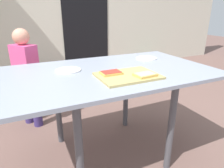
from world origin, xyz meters
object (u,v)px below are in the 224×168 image
object	(u,v)px
cutting_board	(128,76)
garden_hose_coil	(157,66)
plate_white_right	(147,58)
pizza_slice_near_right	(145,75)
dining_table	(109,80)
plate_white_left	(68,70)
pizza_slice_far_left	(111,73)
child_left	(27,74)

from	to	relation	value
cutting_board	garden_hose_coil	size ratio (longest dim) A/B	0.95
plate_white_right	garden_hose_coil	world-z (taller)	plate_white_right
pizza_slice_near_right	garden_hose_coil	xyz separation A→B (m)	(1.92, 2.36, -0.74)
pizza_slice_near_right	plate_white_right	world-z (taller)	pizza_slice_near_right
dining_table	plate_white_left	size ratio (longest dim) A/B	8.36
dining_table	garden_hose_coil	xyz separation A→B (m)	(2.06, 2.10, -0.65)
garden_hose_coil	pizza_slice_near_right	bearing A→B (deg)	-129.12
pizza_slice_near_right	pizza_slice_far_left	bearing A→B (deg)	144.29
dining_table	cutting_board	distance (m)	0.21
child_left	garden_hose_coil	distance (m)	2.96
dining_table	plate_white_right	xyz separation A→B (m)	(0.46, 0.20, 0.08)
garden_hose_coil	plate_white_right	bearing A→B (deg)	-130.03
dining_table	cutting_board	bearing A→B (deg)	-73.50
plate_white_left	garden_hose_coil	bearing A→B (deg)	40.46
plate_white_right	garden_hose_coil	size ratio (longest dim) A/B	0.44
pizza_slice_near_right	pizza_slice_far_left	xyz separation A→B (m)	(-0.18, 0.13, 0.00)
pizza_slice_near_right	garden_hose_coil	bearing A→B (deg)	50.88
child_left	garden_hose_coil	size ratio (longest dim) A/B	2.41
cutting_board	pizza_slice_near_right	world-z (taller)	pizza_slice_near_right
dining_table	pizza_slice_near_right	size ratio (longest dim) A/B	10.72
child_left	plate_white_left	bearing A→B (deg)	-67.86
cutting_board	child_left	xyz separation A→B (m)	(-0.59, 0.96, -0.18)
plate_white_right	pizza_slice_far_left	bearing A→B (deg)	-146.90
dining_table	pizza_slice_far_left	size ratio (longest dim) A/B	11.24
plate_white_right	child_left	distance (m)	1.17
pizza_slice_near_right	plate_white_left	distance (m)	0.55
pizza_slice_far_left	plate_white_left	distance (m)	0.33
dining_table	child_left	size ratio (longest dim) A/B	1.54
pizza_slice_far_left	dining_table	bearing A→B (deg)	73.38
cutting_board	dining_table	bearing A→B (deg)	106.50
pizza_slice_near_right	plate_white_left	bearing A→B (deg)	137.94
plate_white_right	cutting_board	bearing A→B (deg)	-136.53
pizza_slice_far_left	plate_white_right	distance (m)	0.60
pizza_slice_near_right	plate_white_left	xyz separation A→B (m)	(-0.41, 0.37, -0.02)
pizza_slice_near_right	plate_white_right	xyz separation A→B (m)	(0.32, 0.46, -0.02)
pizza_slice_far_left	plate_white_left	world-z (taller)	pizza_slice_far_left
pizza_slice_near_right	child_left	bearing A→B (deg)	123.40
pizza_slice_near_right	pizza_slice_far_left	world-z (taller)	same
pizza_slice_near_right	garden_hose_coil	world-z (taller)	pizza_slice_near_right
child_left	garden_hose_coil	world-z (taller)	child_left
child_left	dining_table	bearing A→B (deg)	-55.07
garden_hose_coil	pizza_slice_far_left	bearing A→B (deg)	-133.28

